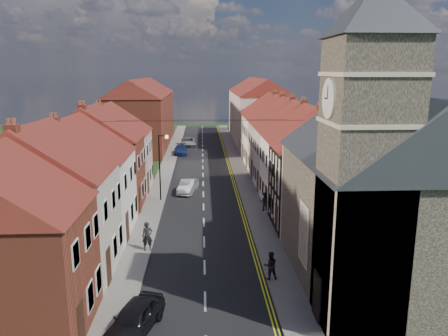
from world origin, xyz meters
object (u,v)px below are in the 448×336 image
(car_mid, at_px, (188,186))
(pedestrian_left, at_px, (147,236))
(pedestrian_right_b, at_px, (264,202))
(church, at_px, (381,183))
(lamppost, at_px, (161,163))
(car_far, at_px, (181,150))
(pedestrian_right, at_px, (270,265))
(car_distant, at_px, (188,142))
(car_near, at_px, (135,318))

(car_mid, distance_m, pedestrian_left, 14.42)
(pedestrian_right_b, bearing_deg, church, 116.58)
(pedestrian_left, bearing_deg, church, -34.05)
(church, height_order, lamppost, church)
(car_far, height_order, pedestrian_right, pedestrian_right)
(car_far, bearing_deg, church, -74.46)
(lamppost, relative_size, car_distant, 1.28)
(church, distance_m, car_mid, 22.88)
(car_mid, bearing_deg, pedestrian_right_b, -32.72)
(church, distance_m, pedestrian_right, 7.55)
(car_distant, bearing_deg, car_mid, -92.65)
(pedestrian_left, xyz_separation_m, pedestrian_right, (7.40, -4.43, -0.15))
(car_near, xyz_separation_m, pedestrian_right_b, (8.30, 16.84, 0.23))
(car_mid, distance_m, pedestrian_right_b, 9.23)
(pedestrian_right_b, bearing_deg, car_far, -64.31)
(car_mid, bearing_deg, car_distant, 103.09)
(car_mid, height_order, car_far, car_mid)
(car_near, xyz_separation_m, car_mid, (1.70, 23.28, -0.04))
(lamppost, xyz_separation_m, car_distant, (1.60, 30.00, -2.88))
(pedestrian_left, bearing_deg, car_near, -99.17)
(pedestrian_right_b, bearing_deg, pedestrian_right, 91.92)
(church, distance_m, pedestrian_left, 14.85)
(car_far, height_order, car_distant, car_distant)
(lamppost, distance_m, car_near, 20.71)
(church, xyz_separation_m, pedestrian_right_b, (-4.26, 13.01, -4.96))
(lamppost, xyz_separation_m, car_mid, (2.31, 2.77, -2.89))
(car_far, distance_m, pedestrian_left, 34.29)
(lamppost, distance_m, pedestrian_right_b, 9.99)
(car_far, bearing_deg, car_near, -92.11)
(car_mid, xyz_separation_m, pedestrian_left, (-2.20, -14.25, 0.43))
(car_far, bearing_deg, lamppost, -93.74)
(pedestrian_left, relative_size, pedestrian_right_b, 1.21)
(car_far, xyz_separation_m, pedestrian_left, (-0.58, -34.29, 0.44))
(church, distance_m, car_near, 14.12)
(car_near, bearing_deg, church, 34.83)
(car_near, height_order, pedestrian_right, pedestrian_right)
(pedestrian_left, bearing_deg, car_mid, 68.88)
(car_near, bearing_deg, lamppost, 109.57)
(church, relative_size, car_near, 3.78)
(car_far, distance_m, pedestrian_right, 39.32)
(lamppost, distance_m, pedestrian_left, 11.74)
(lamppost, height_order, pedestrian_right_b, lamppost)
(car_near, relative_size, car_mid, 1.02)
(pedestrian_right, bearing_deg, pedestrian_right_b, -99.28)
(car_distant, xyz_separation_m, pedestrian_right, (5.92, -45.91, 0.28))
(church, xyz_separation_m, car_near, (-12.56, -3.83, -5.19))
(pedestrian_left, relative_size, pedestrian_right, 1.18)
(pedestrian_right_b, bearing_deg, pedestrian_left, 50.02)
(church, xyz_separation_m, car_mid, (-10.86, 19.45, -5.23))
(car_distant, height_order, pedestrian_left, pedestrian_left)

